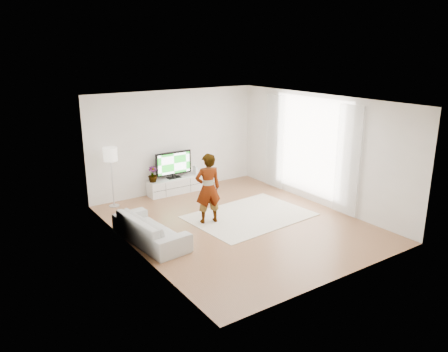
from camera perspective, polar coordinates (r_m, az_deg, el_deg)
floor at (r=10.08m, az=1.89°, el=-6.21°), size 6.00×6.00×0.00m
ceiling at (r=9.36m, az=2.05°, el=9.82°), size 6.00×6.00×0.00m
wall_left at (r=8.45m, az=-11.87°, el=-0.98°), size 0.02×6.00×2.80m
wall_right at (r=11.24m, az=12.35°, el=3.32°), size 0.02×6.00×2.80m
wall_back at (r=12.11m, az=-6.43°, el=4.53°), size 5.00×0.02×2.80m
wall_front at (r=7.52m, az=15.55°, el=-3.43°), size 5.00×0.02×2.80m
window at (r=11.42m, az=11.22°, el=3.85°), size 0.01×2.60×2.50m
curtain_near at (r=10.53m, az=15.87°, el=1.92°), size 0.04×0.70×2.60m
curtain_far at (r=12.31m, az=6.64°, el=4.48°), size 0.04×0.70×2.60m
media_console at (r=12.13m, az=-6.45°, el=-1.24°), size 1.53×0.43×0.43m
television at (r=11.99m, az=-6.60°, el=1.59°), size 1.06×0.21×0.73m
game_console at (r=12.35m, az=-3.76°, el=0.75°), size 0.06×0.18×0.24m
potted_plant at (r=11.74m, az=-9.31°, el=0.21°), size 0.27×0.27×0.42m
rug at (r=10.52m, az=3.36°, el=-5.19°), size 2.93×2.22×0.01m
player at (r=9.85m, az=-2.11°, el=-1.62°), size 0.66×0.51×1.62m
sofa at (r=9.20m, az=-9.59°, el=-6.78°), size 0.96×2.04×0.58m
floor_lamp at (r=11.11m, az=-14.60°, el=2.43°), size 0.34×0.34×1.52m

